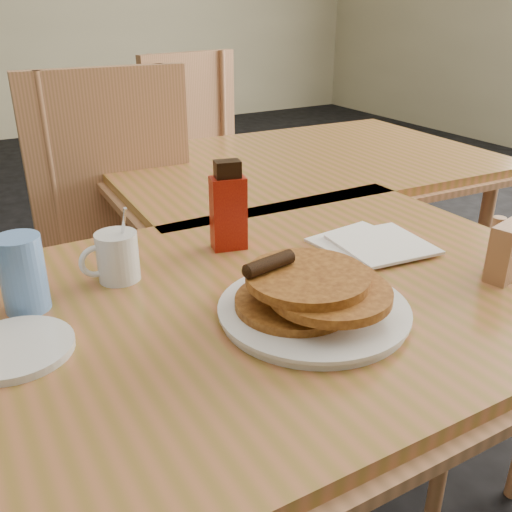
{
  "coord_description": "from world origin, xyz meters",
  "views": [
    {
      "loc": [
        -0.44,
        -0.75,
        1.22
      ],
      "look_at": [
        0.02,
        0.03,
        0.8
      ],
      "focal_mm": 40.0,
      "sensor_mm": 36.0,
      "label": 1
    }
  ],
  "objects_px": {
    "chair_main_far": "(127,223)",
    "coffee_mug": "(116,256)",
    "chair_neighbor_near": "(480,337)",
    "chair_neighbor_far": "(202,154)",
    "neighbor_table": "(301,171)",
    "pancake_plate": "(313,299)",
    "main_table": "(262,316)",
    "blue_tumbler": "(23,274)",
    "syrup_bottle": "(228,209)"
  },
  "relations": [
    {
      "from": "chair_main_far",
      "to": "coffee_mug",
      "type": "relative_size",
      "value": 7.45
    },
    {
      "from": "chair_neighbor_near",
      "to": "chair_neighbor_far",
      "type": "bearing_deg",
      "value": 76.33
    },
    {
      "from": "chair_neighbor_near",
      "to": "neighbor_table",
      "type": "bearing_deg",
      "value": 75.38
    },
    {
      "from": "chair_neighbor_far",
      "to": "pancake_plate",
      "type": "bearing_deg",
      "value": -118.65
    },
    {
      "from": "main_table",
      "to": "pancake_plate",
      "type": "relative_size",
      "value": 4.02
    },
    {
      "from": "main_table",
      "to": "pancake_plate",
      "type": "distance_m",
      "value": 0.13
    },
    {
      "from": "main_table",
      "to": "chair_neighbor_near",
      "type": "distance_m",
      "value": 0.59
    },
    {
      "from": "chair_main_far",
      "to": "blue_tumbler",
      "type": "xyz_separation_m",
      "value": [
        -0.36,
        -0.61,
        0.19
      ]
    },
    {
      "from": "syrup_bottle",
      "to": "main_table",
      "type": "bearing_deg",
      "value": -88.57
    },
    {
      "from": "main_table",
      "to": "chair_neighbor_near",
      "type": "bearing_deg",
      "value": -4.11
    },
    {
      "from": "neighbor_table",
      "to": "coffee_mug",
      "type": "height_order",
      "value": "coffee_mug"
    },
    {
      "from": "neighbor_table",
      "to": "blue_tumbler",
      "type": "xyz_separation_m",
      "value": [
        -0.93,
        -0.57,
        0.1
      ]
    },
    {
      "from": "syrup_bottle",
      "to": "coffee_mug",
      "type": "bearing_deg",
      "value": -160.08
    },
    {
      "from": "main_table",
      "to": "coffee_mug",
      "type": "bearing_deg",
      "value": 137.23
    },
    {
      "from": "pancake_plate",
      "to": "coffee_mug",
      "type": "distance_m",
      "value": 0.36
    },
    {
      "from": "chair_neighbor_near",
      "to": "blue_tumbler",
      "type": "distance_m",
      "value": 0.98
    },
    {
      "from": "pancake_plate",
      "to": "chair_main_far",
      "type": "bearing_deg",
      "value": 91.7
    },
    {
      "from": "syrup_bottle",
      "to": "blue_tumbler",
      "type": "bearing_deg",
      "value": -158.53
    },
    {
      "from": "chair_neighbor_near",
      "to": "blue_tumbler",
      "type": "height_order",
      "value": "blue_tumbler"
    },
    {
      "from": "neighbor_table",
      "to": "chair_main_far",
      "type": "relative_size",
      "value": 1.23
    },
    {
      "from": "main_table",
      "to": "blue_tumbler",
      "type": "bearing_deg",
      "value": 156.9
    },
    {
      "from": "pancake_plate",
      "to": "chair_neighbor_near",
      "type": "bearing_deg",
      "value": 6.74
    },
    {
      "from": "chair_neighbor_near",
      "to": "syrup_bottle",
      "type": "relative_size",
      "value": 4.73
    },
    {
      "from": "main_table",
      "to": "chair_neighbor_far",
      "type": "distance_m",
      "value": 1.55
    },
    {
      "from": "pancake_plate",
      "to": "coffee_mug",
      "type": "xyz_separation_m",
      "value": [
        -0.23,
        0.28,
        0.02
      ]
    },
    {
      "from": "main_table",
      "to": "chair_main_far",
      "type": "height_order",
      "value": "chair_main_far"
    },
    {
      "from": "chair_main_far",
      "to": "neighbor_table",
      "type": "bearing_deg",
      "value": -1.34
    },
    {
      "from": "pancake_plate",
      "to": "syrup_bottle",
      "type": "xyz_separation_m",
      "value": [
        0.01,
        0.31,
        0.05
      ]
    },
    {
      "from": "pancake_plate",
      "to": "coffee_mug",
      "type": "height_order",
      "value": "coffee_mug"
    },
    {
      "from": "chair_neighbor_far",
      "to": "coffee_mug",
      "type": "relative_size",
      "value": 7.21
    },
    {
      "from": "blue_tumbler",
      "to": "main_table",
      "type": "bearing_deg",
      "value": -23.1
    },
    {
      "from": "blue_tumbler",
      "to": "chair_main_far",
      "type": "bearing_deg",
      "value": 59.55
    },
    {
      "from": "coffee_mug",
      "to": "pancake_plate",
      "type": "bearing_deg",
      "value": -37.02
    },
    {
      "from": "main_table",
      "to": "chair_neighbor_far",
      "type": "xyz_separation_m",
      "value": [
        0.56,
        1.45,
        -0.1
      ]
    },
    {
      "from": "pancake_plate",
      "to": "blue_tumbler",
      "type": "distance_m",
      "value": 0.46
    },
    {
      "from": "coffee_mug",
      "to": "blue_tumbler",
      "type": "bearing_deg",
      "value": -155.59
    },
    {
      "from": "pancake_plate",
      "to": "blue_tumbler",
      "type": "height_order",
      "value": "blue_tumbler"
    },
    {
      "from": "neighbor_table",
      "to": "pancake_plate",
      "type": "bearing_deg",
      "value": -123.33
    },
    {
      "from": "neighbor_table",
      "to": "pancake_plate",
      "type": "distance_m",
      "value": 0.98
    },
    {
      "from": "chair_main_far",
      "to": "syrup_bottle",
      "type": "height_order",
      "value": "chair_main_far"
    },
    {
      "from": "chair_neighbor_far",
      "to": "syrup_bottle",
      "type": "xyz_separation_m",
      "value": [
        -0.52,
        -1.24,
        0.23
      ]
    },
    {
      "from": "chair_main_far",
      "to": "coffee_mug",
      "type": "height_order",
      "value": "chair_main_far"
    },
    {
      "from": "chair_neighbor_far",
      "to": "chair_neighbor_near",
      "type": "xyz_separation_m",
      "value": [
        -0.0,
        -1.49,
        -0.1
      ]
    },
    {
      "from": "coffee_mug",
      "to": "main_table",
      "type": "bearing_deg",
      "value": -28.59
    },
    {
      "from": "chair_main_far",
      "to": "coffee_mug",
      "type": "bearing_deg",
      "value": -105.4
    },
    {
      "from": "main_table",
      "to": "syrup_bottle",
      "type": "xyz_separation_m",
      "value": [
        0.04,
        0.21,
        0.13
      ]
    },
    {
      "from": "neighbor_table",
      "to": "chair_main_far",
      "type": "xyz_separation_m",
      "value": [
        -0.57,
        0.05,
        -0.08
      ]
    },
    {
      "from": "pancake_plate",
      "to": "syrup_bottle",
      "type": "relative_size",
      "value": 1.69
    },
    {
      "from": "neighbor_table",
      "to": "chair_neighbor_near",
      "type": "height_order",
      "value": "chair_neighbor_near"
    },
    {
      "from": "chair_neighbor_near",
      "to": "syrup_bottle",
      "type": "distance_m",
      "value": 0.66
    }
  ]
}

